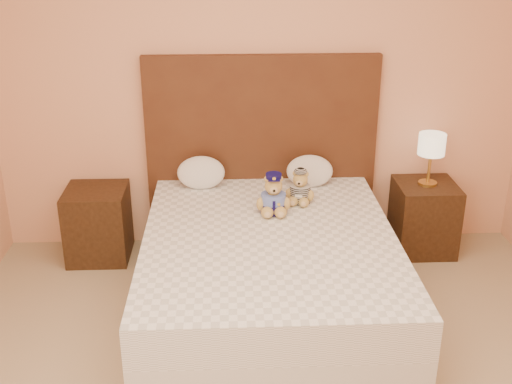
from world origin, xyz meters
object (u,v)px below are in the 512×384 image
lamp (432,147)px  nightstand_left (98,224)px  bed (269,273)px  pillow_right (310,170)px  pillow_left (201,171)px  nightstand_right (424,217)px  teddy_prisoner (300,187)px  teddy_police (273,194)px

lamp → nightstand_left: bearing=180.0°
bed → nightstand_left: size_ratio=3.64×
pillow_right → lamp: bearing=-1.9°
lamp → pillow_left: 1.72m
bed → nightstand_right: (1.25, 0.80, -0.00)m
nightstand_left → nightstand_right: same height
nightstand_right → pillow_left: size_ratio=1.55×
nightstand_right → teddy_prisoner: 1.12m
nightstand_right → pillow_right: bearing=178.1°
nightstand_left → teddy_prisoner: (1.50, -0.29, 0.39)m
nightstand_right → lamp: bearing=180.0°
lamp → teddy_police: (-1.20, -0.46, -0.16)m
teddy_police → nightstand_right: bearing=21.9°
teddy_police → pillow_left: bearing=136.9°
bed → teddy_police: bearing=82.3°
teddy_police → pillow_right: teddy_police is taller
nightstand_left → lamp: lamp is taller
pillow_left → pillow_right: bearing=0.0°
nightstand_right → pillow_left: (-1.71, 0.03, 0.40)m
bed → lamp: (1.25, 0.80, 0.57)m
bed → teddy_police: (0.05, 0.34, 0.42)m
teddy_prisoner → pillow_right: (0.11, 0.32, 0.00)m
teddy_police → bed: bearing=-96.7°
nightstand_left → lamp: (2.50, 0.00, 0.57)m
nightstand_left → lamp: 2.56m
lamp → teddy_prisoner: bearing=-163.7°
lamp → pillow_right: size_ratio=1.15×
teddy_prisoner → pillow_right: pillow_right is taller
lamp → pillow_right: bearing=178.1°
teddy_prisoner → pillow_left: bearing=170.2°
teddy_police → teddy_prisoner: size_ratio=1.18×
nightstand_left → teddy_prisoner: teddy_prisoner is taller
pillow_right → teddy_police: bearing=-122.1°
teddy_prisoner → teddy_police: bearing=-125.3°
bed → teddy_prisoner: teddy_prisoner is taller
lamp → pillow_right: 0.91m
bed → lamp: size_ratio=5.00×
lamp → pillow_left: (-1.71, 0.03, -0.17)m
bed → pillow_left: 1.03m
bed → teddy_prisoner: bearing=64.1°
teddy_police → pillow_right: size_ratio=0.81×
bed → teddy_police: teddy_police is taller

